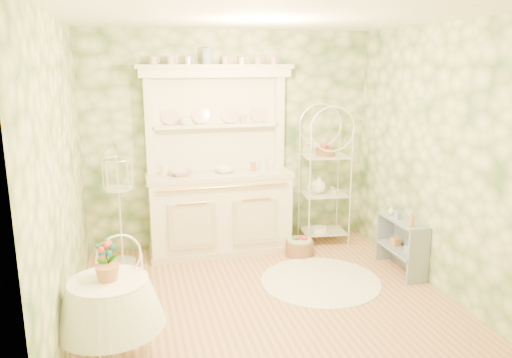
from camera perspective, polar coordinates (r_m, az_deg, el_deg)
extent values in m
plane|color=tan|center=(5.05, 1.45, -14.11)|extent=(3.60, 3.60, 0.00)
plane|color=white|center=(4.50, 1.66, 18.10)|extent=(3.60, 3.60, 0.00)
plane|color=#ECEAB6|center=(4.46, -21.33, -0.24)|extent=(3.60, 3.60, 0.00)
plane|color=#ECEAB6|center=(5.36, 20.42, 1.99)|extent=(3.60, 3.60, 0.00)
plane|color=#ECEAB6|center=(6.31, -2.93, 4.40)|extent=(3.60, 3.60, 0.00)
plane|color=#ECEAB6|center=(2.96, 11.15, -6.15)|extent=(3.60, 3.60, 0.00)
cube|color=white|center=(6.04, -4.24, 2.00)|extent=(1.87, 0.61, 2.29)
cube|color=white|center=(6.46, 7.86, 0.05)|extent=(0.57, 0.44, 1.71)
cube|color=#8392A9|center=(5.90, 16.26, -7.43)|extent=(0.29, 0.69, 0.58)
cylinder|color=white|center=(4.14, -16.25, -15.10)|extent=(0.75, 0.75, 0.78)
cube|color=white|center=(4.08, -15.04, -14.79)|extent=(0.48, 0.48, 0.87)
cube|color=white|center=(5.95, -15.34, -2.93)|extent=(0.38, 0.38, 1.42)
cylinder|color=#8C5F42|center=(6.20, 4.97, -7.73)|extent=(0.34, 0.34, 0.21)
cylinder|color=white|center=(5.56, 7.38, -11.45)|extent=(1.48, 1.48, 0.01)
imported|color=white|center=(5.95, -8.58, 0.47)|extent=(0.30, 0.30, 0.07)
imported|color=white|center=(6.05, -3.62, 0.79)|extent=(0.25, 0.25, 0.08)
imported|color=white|center=(6.04, -8.10, 6.38)|extent=(0.13, 0.13, 0.09)
imported|color=white|center=(6.19, -1.42, 6.67)|extent=(0.14, 0.14, 0.10)
imported|color=#3F7238|center=(3.98, -16.66, -9.02)|extent=(0.17, 0.12, 0.31)
imported|color=#B27937|center=(5.55, 17.37, -4.54)|extent=(0.07, 0.07, 0.15)
imported|color=#869BCB|center=(5.77, 15.86, -4.04)|extent=(0.06, 0.06, 0.11)
imported|color=silver|center=(5.92, 15.21, -3.64)|extent=(0.09, 0.09, 0.10)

